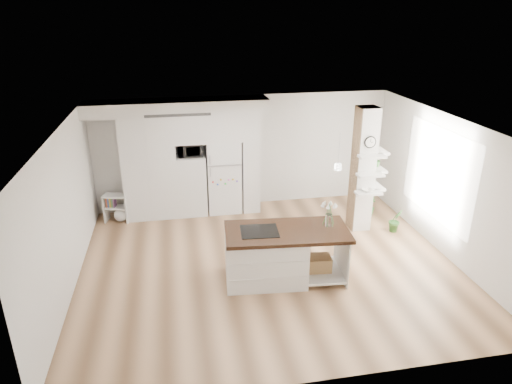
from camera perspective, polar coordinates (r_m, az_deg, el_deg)
floor at (r=8.82m, az=1.57°, el=-9.01°), size 7.00×6.00×0.01m
room at (r=8.03m, az=1.70°, el=2.41°), size 7.04×6.04×2.72m
cabinet_wall at (r=10.51m, az=-9.19°, el=4.91°), size 4.00×0.71×2.70m
refrigerator at (r=10.78m, az=-4.08°, el=2.04°), size 0.78×0.69×1.75m
column at (r=9.94m, az=13.82°, el=2.60°), size 0.69×0.90×2.70m
window at (r=9.71m, az=21.81°, el=2.11°), size 0.00×2.40×2.40m
pendant_light at (r=8.58m, az=12.72°, el=5.05°), size 0.12×0.12×0.10m
kitchen_island at (r=8.14m, az=2.06°, el=-7.79°), size 2.23×1.20×1.54m
bookshelf at (r=10.85m, az=-16.85°, el=-2.12°), size 0.60×0.43×0.64m
floor_plant_a at (r=10.37m, az=17.03°, el=-3.40°), size 0.32×0.27×0.53m
floor_plant_b at (r=10.99m, az=13.91°, el=-1.70°), size 0.30×0.30×0.49m
microwave at (r=10.45m, az=-8.25°, el=5.24°), size 0.54×0.37×0.30m
shelf_plant at (r=10.13m, az=14.84°, el=3.91°), size 0.27×0.23×0.30m
decor_bowl at (r=9.83m, az=13.75°, el=0.21°), size 0.22×0.22×0.05m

